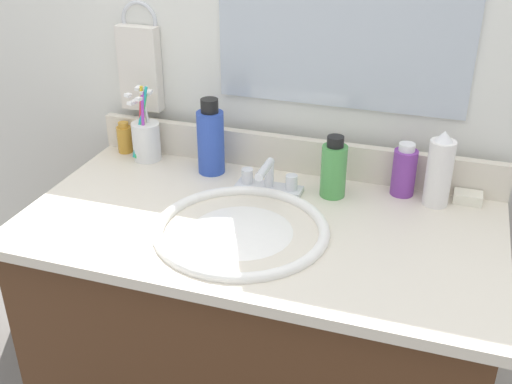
{
  "coord_description": "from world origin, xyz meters",
  "views": [
    {
      "loc": [
        0.36,
        -1.11,
        1.53
      ],
      "look_at": [
        -0.01,
        0.0,
        0.91
      ],
      "focal_mm": 43.53,
      "sensor_mm": 36.0,
      "label": 1
    }
  ],
  "objects_px": {
    "bottle_cream_purple": "(404,171)",
    "soap_bar": "(468,197)",
    "faucet": "(268,181)",
    "bottle_lotion_white": "(439,171)",
    "hand_towel": "(140,69)",
    "bottle_shampoo_blue": "(211,140)",
    "bottle_toner_green": "(334,169)",
    "cup_white_ceramic": "(146,139)",
    "bottle_oil_amber": "(125,138)"
  },
  "relations": [
    {
      "from": "cup_white_ceramic",
      "to": "bottle_toner_green",
      "type": "bearing_deg",
      "value": -5.3
    },
    {
      "from": "faucet",
      "to": "bottle_lotion_white",
      "type": "bearing_deg",
      "value": 9.23
    },
    {
      "from": "hand_towel",
      "to": "bottle_lotion_white",
      "type": "height_order",
      "value": "hand_towel"
    },
    {
      "from": "bottle_toner_green",
      "to": "bottle_lotion_white",
      "type": "distance_m",
      "value": 0.24
    },
    {
      "from": "hand_towel",
      "to": "bottle_shampoo_blue",
      "type": "xyz_separation_m",
      "value": [
        0.23,
        -0.09,
        -0.13
      ]
    },
    {
      "from": "faucet",
      "to": "bottle_cream_purple",
      "type": "distance_m",
      "value": 0.32
    },
    {
      "from": "bottle_shampoo_blue",
      "to": "bottle_lotion_white",
      "type": "height_order",
      "value": "bottle_shampoo_blue"
    },
    {
      "from": "cup_white_ceramic",
      "to": "bottle_oil_amber",
      "type": "bearing_deg",
      "value": 163.14
    },
    {
      "from": "bottle_shampoo_blue",
      "to": "soap_bar",
      "type": "relative_size",
      "value": 3.01
    },
    {
      "from": "bottle_oil_amber",
      "to": "bottle_shampoo_blue",
      "type": "xyz_separation_m",
      "value": [
        0.27,
        -0.04,
        0.05
      ]
    },
    {
      "from": "soap_bar",
      "to": "hand_towel",
      "type": "bearing_deg",
      "value": 176.05
    },
    {
      "from": "hand_towel",
      "to": "cup_white_ceramic",
      "type": "distance_m",
      "value": 0.18
    },
    {
      "from": "bottle_shampoo_blue",
      "to": "bottle_lotion_white",
      "type": "distance_m",
      "value": 0.55
    },
    {
      "from": "hand_towel",
      "to": "bottle_cream_purple",
      "type": "bearing_deg",
      "value": -5.21
    },
    {
      "from": "faucet",
      "to": "bottle_toner_green",
      "type": "distance_m",
      "value": 0.16
    },
    {
      "from": "bottle_toner_green",
      "to": "cup_white_ceramic",
      "type": "relative_size",
      "value": 0.75
    },
    {
      "from": "hand_towel",
      "to": "bottle_lotion_white",
      "type": "bearing_deg",
      "value": -6.62
    },
    {
      "from": "soap_bar",
      "to": "cup_white_ceramic",
      "type": "bearing_deg",
      "value": -178.83
    },
    {
      "from": "hand_towel",
      "to": "soap_bar",
      "type": "height_order",
      "value": "hand_towel"
    },
    {
      "from": "bottle_shampoo_blue",
      "to": "soap_bar",
      "type": "bearing_deg",
      "value": 3.22
    },
    {
      "from": "bottle_toner_green",
      "to": "bottle_oil_amber",
      "type": "xyz_separation_m",
      "value": [
        -0.59,
        0.07,
        -0.03
      ]
    },
    {
      "from": "cup_white_ceramic",
      "to": "bottle_lotion_white",
      "type": "bearing_deg",
      "value": -1.17
    },
    {
      "from": "soap_bar",
      "to": "bottle_toner_green",
      "type": "bearing_deg",
      "value": -168.15
    },
    {
      "from": "bottle_toner_green",
      "to": "bottle_lotion_white",
      "type": "height_order",
      "value": "bottle_lotion_white"
    },
    {
      "from": "hand_towel",
      "to": "faucet",
      "type": "distance_m",
      "value": 0.47
    },
    {
      "from": "hand_towel",
      "to": "bottle_toner_green",
      "type": "relative_size",
      "value": 1.48
    },
    {
      "from": "faucet",
      "to": "cup_white_ceramic",
      "type": "bearing_deg",
      "value": 167.92
    },
    {
      "from": "hand_towel",
      "to": "bottle_shampoo_blue",
      "type": "height_order",
      "value": "hand_towel"
    },
    {
      "from": "bottle_shampoo_blue",
      "to": "soap_bar",
      "type": "distance_m",
      "value": 0.63
    },
    {
      "from": "bottle_oil_amber",
      "to": "cup_white_ceramic",
      "type": "height_order",
      "value": "cup_white_ceramic"
    },
    {
      "from": "bottle_shampoo_blue",
      "to": "bottle_toner_green",
      "type": "bearing_deg",
      "value": -5.2
    },
    {
      "from": "hand_towel",
      "to": "bottle_oil_amber",
      "type": "bearing_deg",
      "value": -125.27
    },
    {
      "from": "bottle_toner_green",
      "to": "bottle_shampoo_blue",
      "type": "xyz_separation_m",
      "value": [
        -0.32,
        0.03,
        0.02
      ]
    },
    {
      "from": "faucet",
      "to": "bottle_shampoo_blue",
      "type": "relative_size",
      "value": 0.83
    },
    {
      "from": "bottle_toner_green",
      "to": "bottle_lotion_white",
      "type": "xyz_separation_m",
      "value": [
        0.23,
        0.03,
        0.02
      ]
    },
    {
      "from": "faucet",
      "to": "bottle_toner_green",
      "type": "bearing_deg",
      "value": 11.37
    },
    {
      "from": "hand_towel",
      "to": "bottle_lotion_white",
      "type": "xyz_separation_m",
      "value": [
        0.78,
        -0.09,
        -0.14
      ]
    },
    {
      "from": "bottle_cream_purple",
      "to": "bottle_lotion_white",
      "type": "bearing_deg",
      "value": -18.78
    },
    {
      "from": "bottle_toner_green",
      "to": "bottle_cream_purple",
      "type": "height_order",
      "value": "bottle_toner_green"
    },
    {
      "from": "bottle_cream_purple",
      "to": "soap_bar",
      "type": "bearing_deg",
      "value": 1.99
    },
    {
      "from": "soap_bar",
      "to": "bottle_shampoo_blue",
      "type": "bearing_deg",
      "value": -176.78
    },
    {
      "from": "faucet",
      "to": "bottle_lotion_white",
      "type": "height_order",
      "value": "bottle_lotion_white"
    },
    {
      "from": "faucet",
      "to": "bottle_oil_amber",
      "type": "height_order",
      "value": "bottle_oil_amber"
    },
    {
      "from": "hand_towel",
      "to": "bottle_toner_green",
      "type": "xyz_separation_m",
      "value": [
        0.55,
        -0.12,
        -0.15
      ]
    },
    {
      "from": "soap_bar",
      "to": "faucet",
      "type": "bearing_deg",
      "value": -168.31
    },
    {
      "from": "bottle_shampoo_blue",
      "to": "bottle_oil_amber",
      "type": "bearing_deg",
      "value": 171.15
    },
    {
      "from": "bottle_oil_amber",
      "to": "bottle_shampoo_blue",
      "type": "relative_size",
      "value": 0.44
    },
    {
      "from": "bottle_lotion_white",
      "to": "faucet",
      "type": "bearing_deg",
      "value": -170.77
    },
    {
      "from": "cup_white_ceramic",
      "to": "soap_bar",
      "type": "bearing_deg",
      "value": 1.17
    },
    {
      "from": "hand_towel",
      "to": "soap_bar",
      "type": "bearing_deg",
      "value": -3.95
    }
  ]
}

